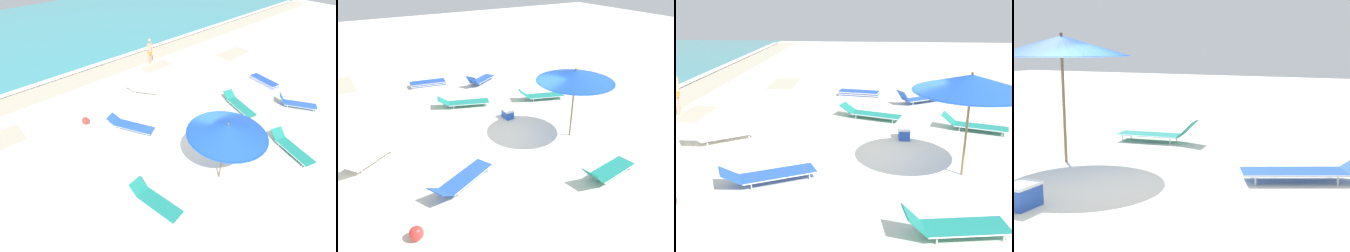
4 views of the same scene
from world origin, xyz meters
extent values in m
cube|color=silver|center=(0.00, 0.00, -0.08)|extent=(60.00, 60.00, 0.16)
cube|color=#B8AE96|center=(9.36, 5.12, 0.00)|extent=(2.77, 1.38, 0.00)
cylinder|color=olive|center=(-1.00, -1.84, 1.19)|extent=(0.06, 0.06, 2.38)
cone|color=blue|center=(-1.00, -1.84, 2.38)|extent=(2.78, 2.78, 0.41)
cylinder|color=#163D95|center=(-1.00, -1.84, 2.19)|extent=(2.69, 2.69, 0.01)
sphere|color=olive|center=(-1.00, -1.84, 2.61)|extent=(0.07, 0.07, 0.07)
cube|color=blue|center=(6.95, 1.03, 0.06)|extent=(0.91, 1.88, 0.03)
cube|color=silver|center=(6.95, 1.03, 0.03)|extent=(0.93, 1.92, 0.04)
cube|color=blue|center=(6.96, 1.05, 0.14)|extent=(0.91, 1.88, 0.03)
cube|color=silver|center=(6.96, 1.05, 0.11)|extent=(0.93, 1.92, 0.04)
cube|color=blue|center=(6.96, 1.07, 0.23)|extent=(0.91, 1.88, 0.03)
cube|color=silver|center=(6.96, 1.07, 0.20)|extent=(0.93, 1.92, 0.04)
cube|color=#1E8475|center=(-3.62, -1.33, 0.17)|extent=(0.83, 1.69, 0.03)
cylinder|color=silver|center=(-3.91, -1.38, 0.17)|extent=(0.27, 1.60, 0.03)
cylinder|color=silver|center=(-3.32, -1.29, 0.17)|extent=(0.27, 1.60, 0.03)
cube|color=#1E8475|center=(-3.77, -0.34, 0.37)|extent=(0.63, 0.49, 0.41)
cylinder|color=silver|center=(-3.78, -1.99, 0.08)|extent=(0.03, 0.03, 0.16)
cylinder|color=silver|center=(-3.27, -1.92, 0.08)|extent=(0.03, 0.03, 0.16)
cylinder|color=silver|center=(-3.96, -0.75, 0.08)|extent=(0.03, 0.03, 0.16)
cylinder|color=silver|center=(-3.46, -0.67, 0.08)|extent=(0.03, 0.03, 0.16)
cube|color=#1E8475|center=(2.37, -3.21, 0.17)|extent=(1.12, 1.82, 0.03)
cylinder|color=silver|center=(2.09, -3.12, 0.17)|extent=(0.58, 1.64, 0.03)
cylinder|color=silver|center=(2.66, -3.31, 0.17)|extent=(0.58, 1.64, 0.03)
cube|color=#1E8475|center=(2.72, -2.19, 0.34)|extent=(0.69, 0.61, 0.36)
cylinder|color=silver|center=(1.92, -3.77, 0.08)|extent=(0.03, 0.03, 0.16)
cylinder|color=silver|center=(2.40, -3.93, 0.08)|extent=(0.03, 0.03, 0.16)
cylinder|color=silver|center=(2.35, -2.49, 0.08)|extent=(0.03, 0.03, 0.16)
cylinder|color=silver|center=(2.83, -2.66, 0.08)|extent=(0.03, 0.03, 0.16)
cube|color=white|center=(0.96, 5.04, 0.17)|extent=(1.42, 1.70, 0.03)
cylinder|color=silver|center=(0.71, 4.87, 0.17)|extent=(0.94, 1.38, 0.03)
cylinder|color=silver|center=(1.21, 5.21, 0.17)|extent=(0.94, 1.38, 0.03)
cube|color=white|center=(0.39, 5.88, 0.37)|extent=(0.70, 0.66, 0.42)
cylinder|color=silver|center=(1.10, 4.37, 0.08)|extent=(0.03, 0.03, 0.16)
cylinder|color=silver|center=(1.53, 4.65, 0.08)|extent=(0.03, 0.03, 0.16)
cylinder|color=silver|center=(0.39, 5.43, 0.08)|extent=(0.03, 0.03, 0.16)
cylinder|color=silver|center=(0.81, 5.72, 0.08)|extent=(0.03, 0.03, 0.16)
cube|color=#1E8475|center=(3.50, 0.30, 0.17)|extent=(1.16, 1.91, 0.03)
cylinder|color=silver|center=(3.21, 0.40, 0.17)|extent=(0.62, 1.73, 0.03)
cylinder|color=silver|center=(3.78, 0.20, 0.17)|extent=(0.62, 1.73, 0.03)
cube|color=#1E8475|center=(3.87, 1.38, 0.32)|extent=(0.70, 0.65, 0.31)
cylinder|color=silver|center=(3.03, -0.29, 0.08)|extent=(0.03, 0.03, 0.16)
cylinder|color=silver|center=(3.51, -0.45, 0.08)|extent=(0.03, 0.03, 0.16)
cylinder|color=silver|center=(3.49, 1.06, 0.08)|extent=(0.03, 0.03, 0.16)
cylinder|color=silver|center=(3.97, 0.89, 0.08)|extent=(0.03, 0.03, 0.16)
cube|color=blue|center=(-1.63, 2.73, 0.17)|extent=(1.34, 1.90, 0.03)
cylinder|color=silver|center=(-1.90, 2.60, 0.17)|extent=(0.83, 1.65, 0.03)
cylinder|color=silver|center=(-1.36, 2.87, 0.17)|extent=(0.83, 1.65, 0.03)
cube|color=blue|center=(-2.14, 3.76, 0.33)|extent=(0.73, 0.68, 0.33)
cylinder|color=silver|center=(-1.55, 1.98, 0.08)|extent=(0.03, 0.03, 0.16)
cylinder|color=silver|center=(-1.09, 2.21, 0.08)|extent=(0.03, 0.03, 0.16)
cylinder|color=silver|center=(-2.18, 3.26, 0.08)|extent=(0.03, 0.03, 0.16)
cylinder|color=silver|center=(-1.72, 3.49, 0.08)|extent=(0.03, 0.03, 0.16)
cube|color=blue|center=(6.02, -1.68, 0.17)|extent=(1.35, 1.72, 0.03)
cylinder|color=silver|center=(5.76, -1.83, 0.17)|extent=(0.86, 1.43, 0.03)
cylinder|color=silver|center=(6.28, -1.53, 0.17)|extent=(0.86, 1.43, 0.03)
cube|color=blue|center=(5.52, -0.84, 0.40)|extent=(0.67, 0.59, 0.47)
cylinder|color=silver|center=(6.12, -2.36, 0.08)|extent=(0.03, 0.03, 0.16)
cylinder|color=silver|center=(6.56, -2.10, 0.08)|extent=(0.03, 0.03, 0.16)
cylinder|color=silver|center=(5.47, -1.26, 0.08)|extent=(0.03, 0.03, 0.16)
cylinder|color=silver|center=(5.91, -1.00, 0.08)|extent=(0.03, 0.03, 0.16)
sphere|color=red|center=(-3.13, 4.76, 0.18)|extent=(0.36, 0.36, 0.36)
cube|color=blue|center=(1.50, -0.57, 0.16)|extent=(0.48, 0.34, 0.32)
cube|color=white|center=(1.50, -0.57, 0.35)|extent=(0.50, 0.36, 0.05)
camera|label=1|loc=(-7.08, -5.52, 7.87)|focal=28.00mm
camera|label=2|loc=(-9.21, 5.84, 6.09)|focal=35.00mm
camera|label=3|loc=(-9.83, 0.51, 4.25)|focal=40.00mm
camera|label=4|loc=(6.46, 4.46, 2.37)|focal=50.00mm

